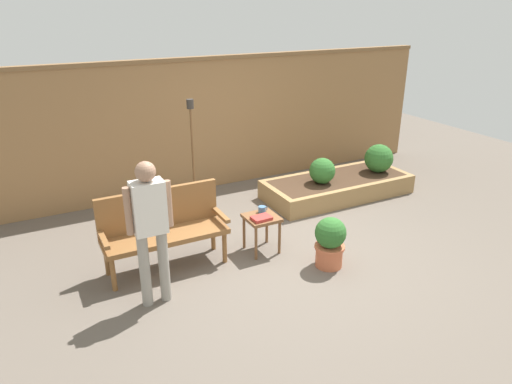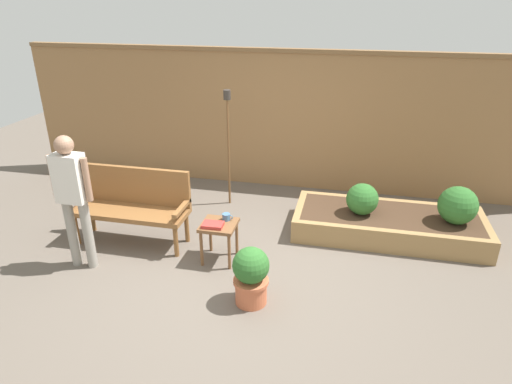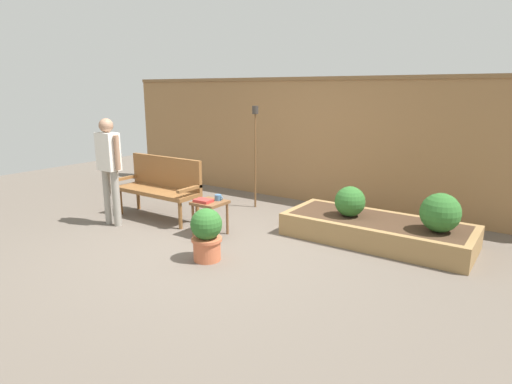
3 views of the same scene
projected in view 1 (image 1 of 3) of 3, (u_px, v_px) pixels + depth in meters
ground_plane at (289, 252)px, 5.95m from camera, size 14.00×14.00×0.00m
fence_back at (209, 123)px, 7.67m from camera, size 8.40×0.14×2.16m
garden_bench at (162, 224)px, 5.46m from camera, size 1.44×0.48×0.94m
side_table at (262, 222)px, 5.83m from camera, size 0.40×0.40×0.48m
cup_on_table at (262, 209)px, 5.89m from camera, size 0.13×0.09×0.08m
book_on_table at (261, 218)px, 5.71m from camera, size 0.24×0.18×0.04m
potted_boxwood at (330, 241)px, 5.51m from camera, size 0.37×0.37×0.63m
raised_planter_bed at (337, 187)px, 7.63m from camera, size 2.40×1.00×0.30m
shrub_near_bench at (322, 171)px, 7.28m from camera, size 0.41×0.41×0.41m
shrub_far_corner at (379, 158)px, 7.76m from camera, size 0.47×0.47×0.47m
tiki_torch at (192, 137)px, 6.67m from camera, size 0.10×0.10×1.69m
person_by_bench at (150, 222)px, 4.61m from camera, size 0.47×0.20×1.56m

